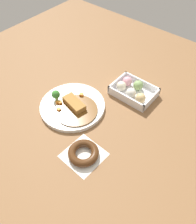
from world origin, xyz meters
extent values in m
plane|color=brown|center=(0.00, 0.00, 0.00)|extent=(1.60, 1.60, 0.00)
cylinder|color=white|center=(0.00, -0.05, 0.01)|extent=(0.29, 0.29, 0.02)
cylinder|color=brown|center=(0.04, -0.07, 0.02)|extent=(0.18, 0.18, 0.01)
cube|color=#A87538|center=(0.01, -0.05, 0.04)|extent=(0.12, 0.07, 0.02)
cylinder|color=white|center=(-0.04, -0.03, 0.02)|extent=(0.06, 0.06, 0.00)
ellipsoid|color=yellow|center=(-0.04, -0.03, 0.03)|extent=(0.03, 0.03, 0.01)
cylinder|color=#8CB766|center=(-0.08, -0.07, 0.03)|extent=(0.01, 0.01, 0.02)
sphere|color=#387A2D|center=(-0.08, -0.07, 0.05)|extent=(0.04, 0.04, 0.04)
cube|color=orange|center=(-0.04, -0.08, 0.03)|extent=(0.02, 0.02, 0.01)
cube|color=orange|center=(-0.06, -0.09, 0.02)|extent=(0.02, 0.02, 0.01)
cube|color=orange|center=(-0.02, -0.12, 0.02)|extent=(0.01, 0.01, 0.01)
cube|color=orange|center=(-0.01, 0.01, 0.03)|extent=(0.02, 0.02, 0.02)
cube|color=white|center=(0.16, 0.19, 0.01)|extent=(0.20, 0.14, 0.01)
cube|color=white|center=(0.07, 0.19, 0.03)|extent=(0.01, 0.14, 0.03)
cube|color=white|center=(0.25, 0.19, 0.03)|extent=(0.01, 0.14, 0.03)
cube|color=white|center=(0.16, 0.12, 0.03)|extent=(0.20, 0.01, 0.03)
cube|color=white|center=(0.16, 0.26, 0.03)|extent=(0.20, 0.01, 0.03)
sphere|color=#EFE5C6|center=(0.10, 0.17, 0.03)|extent=(0.05, 0.05, 0.05)
sphere|color=silver|center=(0.16, 0.16, 0.03)|extent=(0.05, 0.05, 0.05)
sphere|color=#DBB77A|center=(0.22, 0.16, 0.03)|extent=(0.05, 0.05, 0.05)
sphere|color=pink|center=(0.11, 0.21, 0.03)|extent=(0.05, 0.05, 0.05)
sphere|color=#84A860|center=(0.16, 0.22, 0.03)|extent=(0.05, 0.05, 0.05)
cube|color=white|center=(0.20, -0.20, 0.00)|extent=(0.15, 0.15, 0.00)
torus|color=#4C2B14|center=(0.20, -0.20, 0.02)|extent=(0.12, 0.12, 0.03)
camera|label=1|loc=(0.54, -0.52, 0.77)|focal=37.50mm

